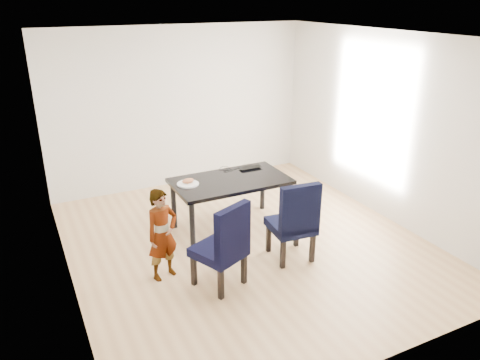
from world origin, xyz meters
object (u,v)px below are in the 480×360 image
child (162,235)px  dining_table (231,204)px  chair_right (291,219)px  chair_left (218,244)px  laptop (249,167)px  plate (188,184)px

child → dining_table: bearing=13.8°
dining_table → chair_right: chair_right is taller
dining_table → chair_left: size_ratio=1.52×
laptop → chair_right: bearing=86.0°
dining_table → laptop: size_ratio=4.74×
chair_right → plate: chair_right is taller
dining_table → child: size_ratio=1.43×
dining_table → plate: bearing=171.2°
child → chair_left: bearing=-58.3°
child → plate: child is taller
chair_left → laptop: (1.17, 1.52, 0.24)m
dining_table → chair_right: size_ratio=1.49×
chair_left → plate: size_ratio=3.55×
chair_right → child: bearing=175.5°
plate → dining_table: bearing=-8.8°
plate → chair_left: bearing=-95.6°
laptop → dining_table: bearing=35.5°
laptop → child: bearing=33.5°
dining_table → chair_right: bearing=-72.0°
dining_table → laptop: bearing=34.7°
plate → laptop: size_ratio=0.88×
chair_right → laptop: 1.39m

